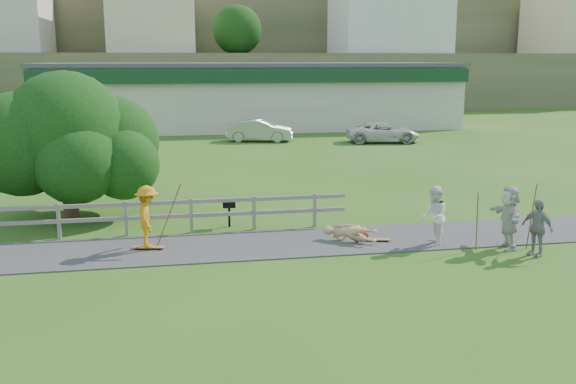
% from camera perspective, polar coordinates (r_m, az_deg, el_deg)
% --- Properties ---
extents(ground, '(260.00, 260.00, 0.00)m').
position_cam_1_polar(ground, '(17.62, -1.58, -6.09)').
color(ground, '#325919').
rests_on(ground, ground).
extents(path, '(34.00, 3.00, 0.04)m').
position_cam_1_polar(path, '(19.03, -2.30, -4.67)').
color(path, '#3D3D40').
rests_on(path, ground).
extents(fence, '(15.05, 0.10, 1.10)m').
position_cam_1_polar(fence, '(20.51, -15.94, -1.89)').
color(fence, '#6A655D').
rests_on(fence, ground).
extents(strip_mall, '(32.50, 10.75, 5.10)m').
position_cam_1_polar(strip_mall, '(52.01, -3.33, 8.61)').
color(strip_mall, '#BEB6A7').
rests_on(strip_mall, ground).
extents(hillside, '(220.00, 67.00, 47.50)m').
position_cam_1_polar(hillside, '(108.29, -9.59, 16.35)').
color(hillside, '#464F2E').
rests_on(hillside, ground).
extents(skater_rider, '(0.71, 1.18, 1.79)m').
position_cam_1_polar(skater_rider, '(18.69, -12.37, -2.46)').
color(skater_rider, orange).
rests_on(skater_rider, ground).
extents(skater_fallen, '(1.27, 1.55, 0.59)m').
position_cam_1_polar(skater_fallen, '(19.26, 5.48, -3.66)').
color(skater_fallen, tan).
rests_on(skater_fallen, ground).
extents(spectator_a, '(0.88, 1.02, 1.79)m').
position_cam_1_polar(spectator_a, '(19.19, 12.85, -2.13)').
color(spectator_a, white).
rests_on(spectator_a, ground).
extents(spectator_b, '(0.75, 1.03, 1.62)m').
position_cam_1_polar(spectator_b, '(19.09, 21.26, -2.97)').
color(spectator_b, gray).
rests_on(spectator_b, ground).
extents(spectator_d, '(0.76, 1.78, 1.86)m').
position_cam_1_polar(spectator_d, '(19.51, 19.05, -2.14)').
color(spectator_d, '#B8B9B5').
rests_on(spectator_d, ground).
extents(car_silver, '(4.63, 2.55, 1.45)m').
position_cam_1_polar(car_silver, '(42.95, -2.55, 5.48)').
color(car_silver, '#A8AAB0').
rests_on(car_silver, ground).
extents(car_white, '(5.09, 2.95, 1.33)m').
position_cam_1_polar(car_white, '(42.78, 8.46, 5.26)').
color(car_white, silver).
rests_on(car_white, ground).
extents(tree, '(6.67, 6.67, 4.39)m').
position_cam_1_polar(tree, '(23.21, -19.01, 3.18)').
color(tree, black).
rests_on(tree, ground).
extents(bbq, '(0.41, 0.32, 0.87)m').
position_cam_1_polar(bbq, '(21.04, -5.25, -1.95)').
color(bbq, black).
rests_on(bbq, ground).
extents(longboard_rider, '(0.93, 0.39, 0.10)m').
position_cam_1_polar(longboard_rider, '(18.92, -12.26, -4.94)').
color(longboard_rider, brown).
rests_on(longboard_rider, ground).
extents(longboard_fallen, '(0.88, 0.42, 0.10)m').
position_cam_1_polar(longboard_fallen, '(19.47, 7.81, -4.31)').
color(longboard_fallen, brown).
rests_on(longboard_fallen, ground).
extents(helmet, '(0.24, 0.24, 0.24)m').
position_cam_1_polar(helmet, '(19.80, 6.86, -3.79)').
color(helmet, '#AA2914').
rests_on(helmet, ground).
extents(pole_rider, '(0.03, 0.03, 1.98)m').
position_cam_1_polar(pole_rider, '(19.05, -10.55, -1.83)').
color(pole_rider, brown).
rests_on(pole_rider, ground).
extents(pole_spec_left, '(0.03, 0.03, 1.68)m').
position_cam_1_polar(pole_spec_left, '(19.12, 16.45, -2.53)').
color(pole_spec_left, brown).
rests_on(pole_spec_left, ground).
extents(pole_spec_right, '(0.03, 0.03, 1.92)m').
position_cam_1_polar(pole_spec_right, '(19.74, 20.83, -2.03)').
color(pole_spec_right, brown).
rests_on(pole_spec_right, ground).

